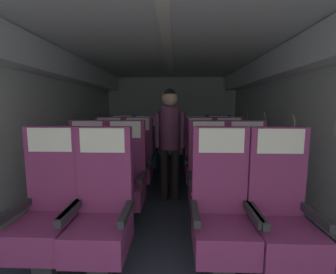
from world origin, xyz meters
TOP-DOWN VIEW (x-y plane):
  - ground at (0.00, 3.15)m, footprint 3.80×6.70m
  - fuselage_shell at (0.00, 3.43)m, footprint 3.68×6.35m
  - seat_a_left_window at (-0.94, 1.57)m, footprint 0.49×0.49m
  - seat_a_left_aisle at (-0.49, 1.55)m, footprint 0.49×0.49m
  - seat_a_right_aisle at (0.95, 1.55)m, footprint 0.49×0.49m
  - seat_a_right_window at (0.48, 1.57)m, footprint 0.49×0.49m
  - seat_b_left_window at (-0.96, 2.44)m, footprint 0.49×0.49m
  - seat_b_left_aisle at (-0.49, 2.44)m, footprint 0.49×0.49m
  - seat_b_right_aisle at (0.95, 2.44)m, footprint 0.49×0.49m
  - seat_b_right_window at (0.50, 2.44)m, footprint 0.49×0.49m
  - seat_c_left_window at (-0.95, 3.34)m, footprint 0.49×0.49m
  - seat_c_left_aisle at (-0.50, 3.35)m, footprint 0.49×0.49m
  - seat_c_right_aisle at (0.95, 3.36)m, footprint 0.49×0.49m
  - seat_c_right_window at (0.50, 3.35)m, footprint 0.49×0.49m
  - seat_d_left_window at (-0.94, 4.23)m, footprint 0.49×0.49m
  - seat_d_left_aisle at (-0.48, 4.25)m, footprint 0.49×0.49m
  - seat_d_right_aisle at (0.95, 4.24)m, footprint 0.49×0.49m
  - seat_d_right_window at (0.50, 4.25)m, footprint 0.49×0.49m
  - flight_attendant at (0.03, 3.06)m, footprint 0.43×0.28m

SIDE VIEW (x-z plane):
  - ground at x=0.00m, z-range -0.02..0.00m
  - seat_a_left_window at x=-0.94m, z-range -0.10..1.10m
  - seat_a_left_aisle at x=-0.49m, z-range -0.10..1.10m
  - seat_a_right_aisle at x=0.95m, z-range -0.10..1.10m
  - seat_a_right_window at x=0.48m, z-range -0.10..1.10m
  - seat_b_left_window at x=-0.96m, z-range -0.10..1.10m
  - seat_b_left_aisle at x=-0.49m, z-range -0.10..1.10m
  - seat_b_right_aisle at x=0.95m, z-range -0.10..1.10m
  - seat_b_right_window at x=0.50m, z-range -0.10..1.10m
  - seat_c_left_window at x=-0.95m, z-range -0.10..1.10m
  - seat_c_left_aisle at x=-0.50m, z-range -0.10..1.10m
  - seat_c_right_aisle at x=0.95m, z-range -0.10..1.10m
  - seat_c_right_window at x=0.50m, z-range -0.10..1.10m
  - seat_d_left_window at x=-0.94m, z-range -0.10..1.10m
  - seat_d_left_aisle at x=-0.48m, z-range -0.10..1.10m
  - seat_d_right_aisle at x=0.95m, z-range -0.10..1.10m
  - seat_d_right_window at x=0.50m, z-range -0.10..1.10m
  - flight_attendant at x=0.03m, z-range 0.19..1.81m
  - fuselage_shell at x=0.00m, z-range 0.48..2.71m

